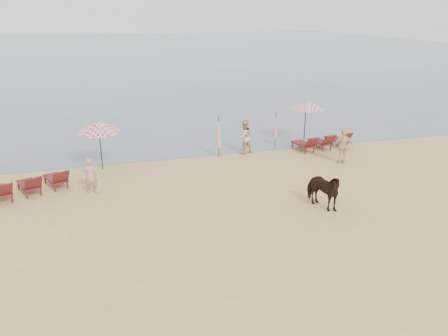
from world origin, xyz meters
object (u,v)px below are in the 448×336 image
object	(u,v)px
lounger_cluster_left	(30,184)
beachgoer_right_a	(244,137)
umbrella_closed_left	(219,132)
cow	(322,190)
umbrella_open_left_b	(98,126)
beachgoer_left	(90,176)
lounger_cluster_right	(323,141)
beachgoer_right_b	(343,146)
umbrella_closed_right	(276,125)
umbrella_open_right	(306,105)

from	to	relation	value
lounger_cluster_left	beachgoer_right_a	size ratio (longest dim) A/B	1.81
umbrella_closed_left	cow	xyz separation A→B (m)	(2.27, -7.49, -0.64)
umbrella_open_left_b	beachgoer_left	distance (m)	3.42
lounger_cluster_left	beachgoer_left	size ratio (longest dim) A/B	2.15
lounger_cluster_right	umbrella_closed_left	world-z (taller)	umbrella_closed_left
beachgoer_right_a	beachgoer_right_b	size ratio (longest dim) A/B	1.06
umbrella_closed_right	beachgoer_right_b	xyz separation A→B (m)	(2.16, -4.02, -0.30)
cow	beachgoer_right_b	bearing A→B (deg)	30.14
umbrella_open_left_b	umbrella_open_right	size ratio (longest dim) A/B	0.99
beachgoer_left	cow	bearing A→B (deg)	152.19
umbrella_open_left_b	beachgoer_right_a	xyz separation A→B (m)	(7.77, 0.49, -1.28)
lounger_cluster_left	beachgoer_right_a	world-z (taller)	beachgoer_right_a
cow	beachgoer_right_a	xyz separation A→B (m)	(-0.72, 7.75, 0.18)
lounger_cluster_left	umbrella_open_right	bearing A→B (deg)	-8.38
lounger_cluster_left	beachgoer_right_b	size ratio (longest dim) A/B	1.90
lounger_cluster_right	umbrella_open_right	distance (m)	2.42
umbrella_closed_left	umbrella_closed_right	xyz separation A→B (m)	(3.85, 1.27, -0.21)
umbrella_open_left_b	umbrella_closed_right	bearing A→B (deg)	9.09
umbrella_open_right	lounger_cluster_right	bearing A→B (deg)	-67.90
lounger_cluster_left	lounger_cluster_right	xyz separation A→B (m)	(15.53, 2.44, 0.00)
lounger_cluster_left	umbrella_open_right	size ratio (longest dim) A/B	1.34
umbrella_closed_right	beachgoer_left	size ratio (longest dim) A/B	1.22
umbrella_closed_left	umbrella_closed_right	bearing A→B (deg)	18.25
lounger_cluster_left	cow	bearing A→B (deg)	-45.39
cow	beachgoer_left	distance (m)	9.96
beachgoer_right_a	umbrella_closed_right	bearing A→B (deg)	-172.29
cow	beachgoer_right_b	size ratio (longest dim) A/B	1.02
umbrella_open_left_b	beachgoer_left	xyz separation A→B (m)	(-0.53, -3.05, -1.44)
umbrella_closed_left	beachgoer_left	size ratio (longest dim) A/B	1.43
umbrella_open_left_b	beachgoer_right_b	distance (m)	12.55
umbrella_closed_right	cow	bearing A→B (deg)	-100.19
beachgoer_left	beachgoer_right_a	size ratio (longest dim) A/B	0.84
umbrella_closed_left	beachgoer_right_a	xyz separation A→B (m)	(1.55, 0.26, -0.46)
umbrella_open_left_b	beachgoer_right_b	world-z (taller)	umbrella_open_left_b
umbrella_closed_left	beachgoer_right_b	world-z (taller)	umbrella_closed_left
lounger_cluster_left	umbrella_closed_right	xyz separation A→B (m)	(13.17, 3.93, 0.76)
umbrella_open_right	umbrella_closed_left	distance (m)	5.93
beachgoer_right_a	beachgoer_right_b	world-z (taller)	beachgoer_right_a
umbrella_open_right	umbrella_closed_right	size ratio (longest dim) A/B	1.32
umbrella_open_left_b	umbrella_open_right	distance (m)	12.03
umbrella_open_right	umbrella_closed_left	world-z (taller)	umbrella_open_right
umbrella_open_right	cow	world-z (taller)	umbrella_open_right
umbrella_closed_left	beachgoer_right_b	bearing A→B (deg)	-24.62
umbrella_closed_right	cow	xyz separation A→B (m)	(-1.57, -8.76, -0.43)
umbrella_open_left_b	lounger_cluster_left	bearing A→B (deg)	-141.23
umbrella_closed_left	beachgoer_right_a	bearing A→B (deg)	9.60
lounger_cluster_right	umbrella_closed_right	xyz separation A→B (m)	(-2.36, 1.49, 0.75)
umbrella_closed_right	beachgoer_right_a	distance (m)	2.52
umbrella_open_left_b	umbrella_closed_right	size ratio (longest dim) A/B	1.31
cow	beachgoer_left	world-z (taller)	beachgoer_left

